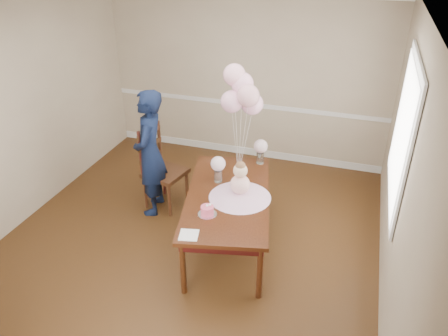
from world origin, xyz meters
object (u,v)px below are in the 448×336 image
dining_chair_seat (165,173)px  dining_table_top (228,196)px  birthday_cake (207,210)px  woman (150,154)px

dining_chair_seat → dining_table_top: bearing=-15.1°
birthday_cake → dining_chair_seat: (-0.97, 1.01, -0.26)m
dining_table_top → woman: bearing=148.1°
birthday_cake → dining_chair_seat: bearing=133.9°
birthday_cake → woman: size_ratio=0.08×
dining_table_top → birthday_cake: 0.47m
birthday_cake → dining_chair_seat: 1.43m
birthday_cake → woman: woman is taller
dining_table_top → woman: (-1.18, 0.41, 0.17)m
dining_table_top → dining_chair_seat: bearing=139.4°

